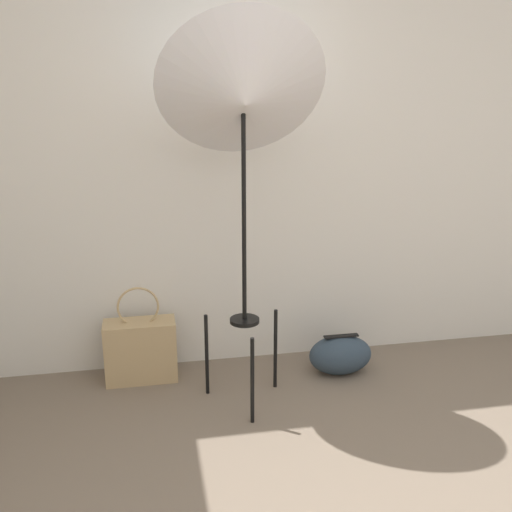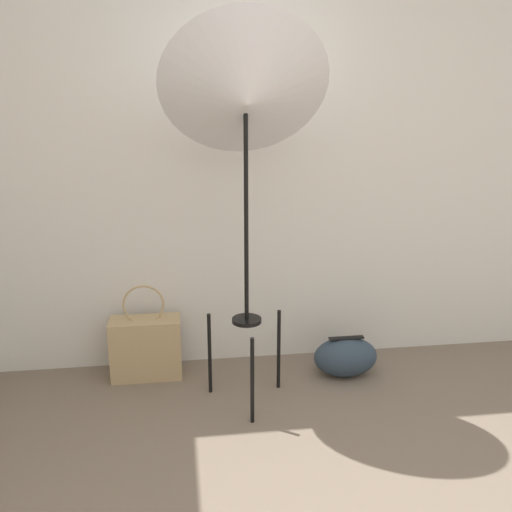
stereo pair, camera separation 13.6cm
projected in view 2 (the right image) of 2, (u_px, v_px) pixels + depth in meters
name	position (u px, v px, depth m)	size (l,w,h in m)	color
wall_back	(280.00, 143.00, 3.37)	(8.00, 0.05, 2.60)	silver
photo_umbrella	(246.00, 98.00, 2.76)	(0.81, 0.59, 1.96)	black
tote_bag	(146.00, 347.00, 3.41)	(0.40, 0.17, 0.56)	tan
duffel_bag	(345.00, 357.00, 3.44)	(0.37, 0.23, 0.24)	#2D3D4C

